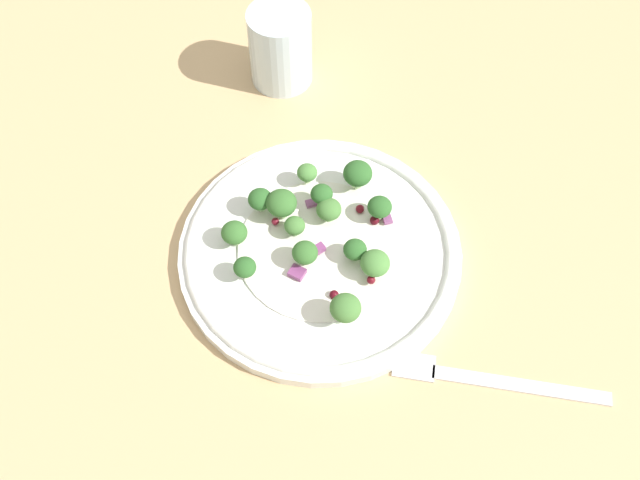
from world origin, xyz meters
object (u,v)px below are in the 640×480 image
(broccoli_floret_0, at_px, (234,233))
(broccoli_floret_2, at_px, (375,263))
(fork, at_px, (485,379))
(plate, at_px, (320,251))
(broccoli_floret_1, at_px, (264,197))
(water_glass, at_px, (280,47))

(broccoli_floret_0, xyz_separation_m, broccoli_floret_2, (0.07, -0.11, 0.00))
(broccoli_floret_2, relative_size, fork, 0.17)
(plate, xyz_separation_m, broccoli_floret_1, (-0.01, 0.07, 0.02))
(plate, xyz_separation_m, water_glass, (0.12, 0.20, 0.03))
(water_glass, bearing_deg, fork, -104.58)
(broccoli_floret_1, bearing_deg, broccoli_floret_2, -76.70)
(broccoli_floret_1, relative_size, fork, 0.15)
(fork, bearing_deg, plate, 96.80)
(broccoli_floret_0, height_order, broccoli_floret_1, broccoli_floret_1)
(broccoli_floret_0, height_order, water_glass, water_glass)
(broccoli_floret_2, distance_m, fork, 0.14)
(broccoli_floret_2, relative_size, water_glass, 0.31)
(plate, relative_size, broccoli_floret_2, 9.77)
(plate, bearing_deg, broccoli_floret_1, 98.07)
(fork, bearing_deg, broccoli_floret_1, 97.14)
(plate, distance_m, fork, 0.19)
(broccoli_floret_2, bearing_deg, water_glass, 67.71)
(broccoli_floret_2, bearing_deg, broccoli_floret_0, 123.87)
(plate, height_order, fork, plate)
(broccoli_floret_2, bearing_deg, fork, -88.57)
(plate, relative_size, broccoli_floret_1, 11.30)
(broccoli_floret_1, distance_m, water_glass, 0.19)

